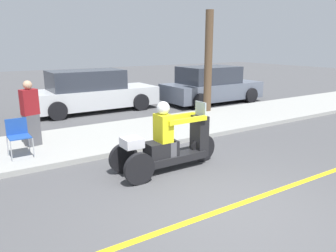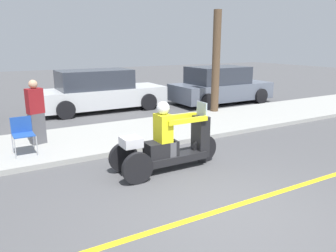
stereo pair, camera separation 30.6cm
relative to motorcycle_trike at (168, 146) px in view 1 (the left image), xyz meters
name	(u,v)px [view 1 (the left image)]	position (x,y,z in m)	size (l,w,h in m)	color
ground_plane	(228,208)	(-0.10, -1.90, -0.51)	(60.00, 60.00, 0.00)	#4C4C4F
lane_stripe	(232,207)	(0.00, -1.90, -0.51)	(24.00, 0.12, 0.01)	gold
sidewalk_strip	(112,137)	(-0.10, 2.70, -0.45)	(28.00, 2.80, 0.12)	#9E9E99
motorcycle_trike	(168,146)	(0.00, 0.00, 0.00)	(2.34, 0.77, 1.43)	black
spectator_with_child	(31,115)	(-2.08, 2.83, 0.37)	(0.42, 0.32, 1.57)	#515156
folding_chair_curbside	(18,133)	(-2.47, 2.19, 0.12)	(0.48, 0.48, 0.82)	#A5A8AD
parked_car_lot_right	(91,92)	(0.76, 6.60, 0.22)	(4.86, 1.93, 1.56)	silver
parked_car_lot_left	(211,86)	(5.79, 5.58, 0.23)	(4.35, 2.09, 1.57)	slate
tree_trunk	(208,62)	(4.17, 3.85, 1.37)	(0.28, 0.28, 3.53)	brown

